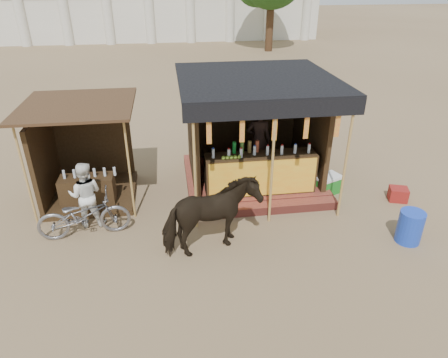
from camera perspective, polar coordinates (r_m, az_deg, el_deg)
name	(u,v)px	position (r m, az deg, el deg)	size (l,w,h in m)	color
ground	(236,271)	(7.57, 1.76, -13.06)	(120.00, 120.00, 0.00)	#846B4C
main_stall	(254,147)	(10.03, 4.31, 4.65)	(3.60, 3.61, 2.78)	brown
secondary_stall	(82,165)	(10.01, -19.68, 1.86)	(2.40, 2.40, 2.38)	#382514
cow	(211,218)	(7.60, -1.87, -5.53)	(0.84, 1.84, 1.56)	black
motorbike	(84,215)	(8.69, -19.40, -4.91)	(0.65, 1.85, 0.97)	gray
bystander	(86,195)	(8.92, -19.17, -2.13)	(0.71, 0.56, 1.47)	white
blue_barrel	(410,227)	(8.93, 25.04, -6.22)	(0.49, 0.49, 0.69)	#193BBC
red_crate	(398,194)	(10.47, 23.62, -2.00)	(0.42, 0.36, 0.32)	maroon
cooler	(327,184)	(10.21, 14.54, -0.72)	(0.76, 0.65, 0.46)	#1A7920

